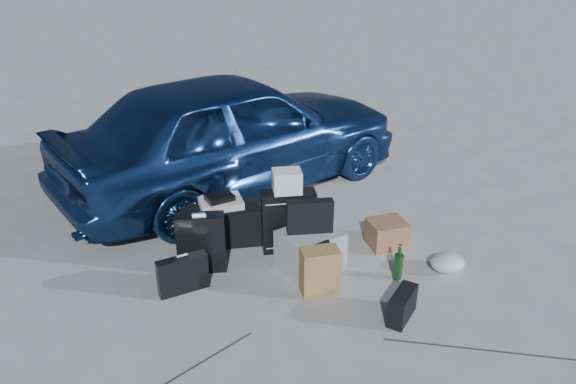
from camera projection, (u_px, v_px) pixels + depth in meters
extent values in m
plane|color=#A8A8A4|center=(311.00, 296.00, 4.87)|extent=(60.00, 60.00, 0.00)
imported|color=navy|center=(233.00, 131.00, 6.56)|extent=(4.44, 2.51, 1.42)
cube|color=#9CA0A2|center=(310.00, 250.00, 5.18)|extent=(0.59, 0.52, 0.38)
cube|color=black|center=(310.00, 216.00, 5.04)|extent=(0.43, 0.23, 0.31)
cube|color=black|center=(183.00, 274.00, 4.86)|extent=(0.44, 0.12, 0.34)
cube|color=black|center=(201.00, 243.00, 5.12)|extent=(0.47, 0.30, 0.57)
cube|color=black|center=(288.00, 221.00, 5.44)|extent=(0.55, 0.33, 0.62)
cube|color=white|center=(287.00, 181.00, 5.27)|extent=(0.32, 0.28, 0.21)
cube|color=black|center=(221.00, 224.00, 5.61)|extent=(0.85, 0.54, 0.39)
cube|color=white|center=(221.00, 203.00, 5.53)|extent=(0.45, 0.37, 0.07)
cube|color=black|center=(219.00, 197.00, 5.49)|extent=(0.27, 0.20, 0.06)
cube|color=olive|center=(320.00, 271.00, 4.83)|extent=(0.36, 0.26, 0.43)
cube|color=#965F41|center=(387.00, 233.00, 5.58)|extent=(0.40, 0.36, 0.27)
ellipsoid|color=silver|center=(447.00, 263.00, 5.18)|extent=(0.38, 0.35, 0.17)
cube|color=black|center=(402.00, 305.00, 4.54)|extent=(0.37, 0.31, 0.25)
cylinder|color=#0F3313|center=(399.00, 262.00, 5.04)|extent=(0.09, 0.09, 0.34)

